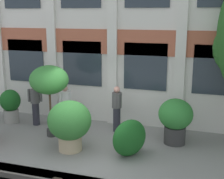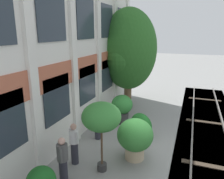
{
  "view_description": "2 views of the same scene",
  "coord_description": "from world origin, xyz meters",
  "px_view_note": "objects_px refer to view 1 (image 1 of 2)",
  "views": [
    {
      "loc": [
        3.38,
        -8.16,
        4.11
      ],
      "look_at": [
        0.27,
        1.81,
        1.56
      ],
      "focal_mm": 50.0,
      "sensor_mm": 36.0,
      "label": 1
    },
    {
      "loc": [
        -7.64,
        -1.78,
        4.66
      ],
      "look_at": [
        0.77,
        1.37,
        2.23
      ],
      "focal_mm": 35.0,
      "sensor_mm": 36.0,
      "label": 2
    }
  ],
  "objects_px": {
    "potted_plant_low_pan": "(49,81)",
    "potted_plant_ribbed_drum": "(175,118)",
    "potted_plant_glazed_jar": "(11,104)",
    "resident_watching_tracks": "(35,103)",
    "resident_by_doorway": "(65,104)",
    "topiary_hedge": "(129,138)",
    "resident_near_plants": "(117,108)",
    "potted_plant_stone_basin": "(70,123)"
  },
  "relations": [
    {
      "from": "potted_plant_glazed_jar",
      "to": "resident_watching_tracks",
      "type": "bearing_deg",
      "value": 2.06
    },
    {
      "from": "resident_near_plants",
      "to": "topiary_hedge",
      "type": "relative_size",
      "value": 1.41
    },
    {
      "from": "topiary_hedge",
      "to": "resident_watching_tracks",
      "type": "bearing_deg",
      "value": 159.6
    },
    {
      "from": "potted_plant_low_pan",
      "to": "potted_plant_stone_basin",
      "type": "distance_m",
      "value": 1.75
    },
    {
      "from": "potted_plant_glazed_jar",
      "to": "resident_near_plants",
      "type": "height_order",
      "value": "resident_near_plants"
    },
    {
      "from": "potted_plant_glazed_jar",
      "to": "topiary_hedge",
      "type": "relative_size",
      "value": 1.1
    },
    {
      "from": "potted_plant_ribbed_drum",
      "to": "resident_watching_tracks",
      "type": "height_order",
      "value": "resident_watching_tracks"
    },
    {
      "from": "potted_plant_glazed_jar",
      "to": "resident_watching_tracks",
      "type": "distance_m",
      "value": 1.07
    },
    {
      "from": "potted_plant_ribbed_drum",
      "to": "potted_plant_stone_basin",
      "type": "bearing_deg",
      "value": -153.74
    },
    {
      "from": "potted_plant_low_pan",
      "to": "resident_watching_tracks",
      "type": "xyz_separation_m",
      "value": [
        -1.08,
        0.83,
        -1.08
      ]
    },
    {
      "from": "resident_watching_tracks",
      "to": "potted_plant_glazed_jar",
      "type": "bearing_deg",
      "value": -109.32
    },
    {
      "from": "resident_by_doorway",
      "to": "resident_near_plants",
      "type": "xyz_separation_m",
      "value": [
        1.99,
        -0.0,
        0.06
      ]
    },
    {
      "from": "resident_watching_tracks",
      "to": "potted_plant_stone_basin",
      "type": "bearing_deg",
      "value": 30.95
    },
    {
      "from": "potted_plant_glazed_jar",
      "to": "resident_by_doorway",
      "type": "height_order",
      "value": "resident_by_doorway"
    },
    {
      "from": "potted_plant_low_pan",
      "to": "potted_plant_glazed_jar",
      "type": "xyz_separation_m",
      "value": [
        -2.15,
        0.79,
        -1.22
      ]
    },
    {
      "from": "resident_watching_tracks",
      "to": "topiary_hedge",
      "type": "height_order",
      "value": "resident_watching_tracks"
    },
    {
      "from": "resident_watching_tracks",
      "to": "topiary_hedge",
      "type": "relative_size",
      "value": 1.37
    },
    {
      "from": "resident_by_doorway",
      "to": "potted_plant_ribbed_drum",
      "type": "bearing_deg",
      "value": 22.07
    },
    {
      "from": "potted_plant_ribbed_drum",
      "to": "resident_watching_tracks",
      "type": "xyz_separation_m",
      "value": [
        -5.2,
        0.2,
        -0.0
      ]
    },
    {
      "from": "potted_plant_ribbed_drum",
      "to": "resident_near_plants",
      "type": "height_order",
      "value": "resident_near_plants"
    },
    {
      "from": "potted_plant_glazed_jar",
      "to": "potted_plant_stone_basin",
      "type": "relative_size",
      "value": 0.82
    },
    {
      "from": "potted_plant_glazed_jar",
      "to": "resident_by_doorway",
      "type": "distance_m",
      "value": 2.2
    },
    {
      "from": "resident_watching_tracks",
      "to": "topiary_hedge",
      "type": "distance_m",
      "value": 4.29
    },
    {
      "from": "potted_plant_ribbed_drum",
      "to": "resident_by_doorway",
      "type": "height_order",
      "value": "resident_by_doorway"
    },
    {
      "from": "resident_watching_tracks",
      "to": "resident_near_plants",
      "type": "height_order",
      "value": "resident_near_plants"
    },
    {
      "from": "potted_plant_low_pan",
      "to": "topiary_hedge",
      "type": "distance_m",
      "value": 3.31
    },
    {
      "from": "potted_plant_stone_basin",
      "to": "resident_by_doorway",
      "type": "xyz_separation_m",
      "value": [
        -1.07,
        1.94,
        -0.06
      ]
    },
    {
      "from": "potted_plant_low_pan",
      "to": "resident_near_plants",
      "type": "relative_size",
      "value": 1.49
    },
    {
      "from": "potted_plant_low_pan",
      "to": "resident_near_plants",
      "type": "height_order",
      "value": "potted_plant_low_pan"
    },
    {
      "from": "resident_near_plants",
      "to": "potted_plant_stone_basin",
      "type": "bearing_deg",
      "value": 32.05
    },
    {
      "from": "resident_by_doorway",
      "to": "topiary_hedge",
      "type": "distance_m",
      "value": 3.39
    },
    {
      "from": "potted_plant_glazed_jar",
      "to": "resident_by_doorway",
      "type": "bearing_deg",
      "value": 7.57
    },
    {
      "from": "potted_plant_stone_basin",
      "to": "topiary_hedge",
      "type": "xyz_separation_m",
      "value": [
        1.83,
        0.2,
        -0.35
      ]
    },
    {
      "from": "potted_plant_glazed_jar",
      "to": "resident_near_plants",
      "type": "relative_size",
      "value": 0.78
    },
    {
      "from": "topiary_hedge",
      "to": "potted_plant_low_pan",
      "type": "bearing_deg",
      "value": 167.22
    },
    {
      "from": "potted_plant_stone_basin",
      "to": "resident_watching_tracks",
      "type": "height_order",
      "value": "resident_watching_tracks"
    },
    {
      "from": "potted_plant_glazed_jar",
      "to": "resident_near_plants",
      "type": "xyz_separation_m",
      "value": [
        4.17,
        0.28,
        0.16
      ]
    },
    {
      "from": "potted_plant_glazed_jar",
      "to": "potted_plant_stone_basin",
      "type": "height_order",
      "value": "potted_plant_stone_basin"
    },
    {
      "from": "resident_near_plants",
      "to": "potted_plant_ribbed_drum",
      "type": "bearing_deg",
      "value": 135.47
    },
    {
      "from": "potted_plant_low_pan",
      "to": "potted_plant_ribbed_drum",
      "type": "bearing_deg",
      "value": 8.66
    },
    {
      "from": "potted_plant_ribbed_drum",
      "to": "topiary_hedge",
      "type": "distance_m",
      "value": 1.78
    },
    {
      "from": "potted_plant_low_pan",
      "to": "potted_plant_glazed_jar",
      "type": "height_order",
      "value": "potted_plant_low_pan"
    }
  ]
}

